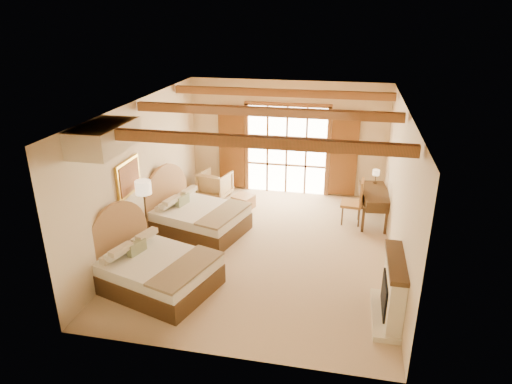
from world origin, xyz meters
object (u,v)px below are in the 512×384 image
(armchair, at_px, (215,184))
(desk, at_px, (374,205))
(bed_near, at_px, (150,268))
(bed_far, at_px, (194,216))
(nightstand, at_px, (140,247))

(armchair, bearing_deg, desk, -176.73)
(bed_near, relative_size, armchair, 3.06)
(bed_near, distance_m, armchair, 4.61)
(bed_far, relative_size, desk, 1.57)
(armchair, xyz_separation_m, desk, (4.34, -0.72, 0.06))
(bed_near, distance_m, bed_far, 2.41)
(bed_near, bearing_deg, nightstand, 142.79)
(bed_far, bearing_deg, armchair, 108.88)
(bed_far, distance_m, desk, 4.48)
(bed_near, height_order, bed_far, bed_near)
(bed_far, relative_size, armchair, 2.98)
(nightstand, xyz_separation_m, desk, (4.94, 2.95, 0.15))
(bed_near, relative_size, bed_far, 1.03)
(bed_near, relative_size, nightstand, 4.44)
(bed_far, xyz_separation_m, armchair, (-0.12, 2.20, -0.04))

